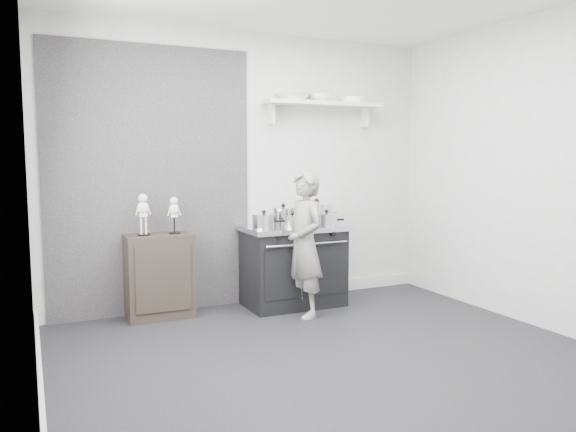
{
  "coord_description": "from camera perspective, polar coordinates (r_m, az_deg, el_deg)",
  "views": [
    {
      "loc": [
        -2.0,
        -3.48,
        1.49
      ],
      "look_at": [
        0.06,
        0.95,
        0.96
      ],
      "focal_mm": 35.0,
      "sensor_mm": 36.0,
      "label": 1
    }
  ],
  "objects": [
    {
      "name": "child",
      "position": [
        5.18,
        1.69,
        -2.89
      ],
      "size": [
        0.36,
        0.52,
        1.35
      ],
      "primitive_type": "imported",
      "rotation": [
        0.0,
        0.0,
        -1.49
      ],
      "color": "slate",
      "rests_on": "ground"
    },
    {
      "name": "skeleton_full",
      "position": [
        5.2,
        -14.5,
        0.45
      ],
      "size": [
        0.12,
        0.08,
        0.43
      ],
      "primitive_type": null,
      "color": "silver",
      "rests_on": "side_cabinet"
    },
    {
      "name": "pot_front_center",
      "position": [
        5.35,
        0.45,
        -0.58
      ],
      "size": [
        0.25,
        0.16,
        0.14
      ],
      "color": "silver",
      "rests_on": "stove"
    },
    {
      "name": "room_shell",
      "position": [
        4.1,
        2.83,
        8.24
      ],
      "size": [
        4.02,
        3.62,
        2.71
      ],
      "color": "#B3B3B0",
      "rests_on": "ground"
    },
    {
      "name": "bowl_large",
      "position": [
        5.74,
        0.55,
        12.07
      ],
      "size": [
        0.33,
        0.33,
        0.08
      ],
      "primitive_type": "imported",
      "color": "white",
      "rests_on": "wall_shelf"
    },
    {
      "name": "skeleton_torso",
      "position": [
        5.26,
        -11.49,
        0.34
      ],
      "size": [
        0.11,
        0.07,
        0.39
      ],
      "primitive_type": null,
      "color": "silver",
      "rests_on": "side_cabinet"
    },
    {
      "name": "ground",
      "position": [
        4.28,
        4.76,
        -14.23
      ],
      "size": [
        4.0,
        4.0,
        0.0
      ],
      "primitive_type": "plane",
      "color": "black",
      "rests_on": "ground"
    },
    {
      "name": "pot_back_right",
      "position": [
        5.73,
        2.9,
        0.28
      ],
      "size": [
        0.4,
        0.31,
        0.25
      ],
      "color": "silver",
      "rests_on": "stove"
    },
    {
      "name": "side_cabinet",
      "position": [
        5.31,
        -12.94,
        -5.98
      ],
      "size": [
        0.59,
        0.35,
        0.77
      ],
      "primitive_type": "cube",
      "color": "black",
      "rests_on": "ground"
    },
    {
      "name": "bowl_small",
      "position": [
        5.87,
        3.24,
        11.9
      ],
      "size": [
        0.24,
        0.24,
        0.07
      ],
      "primitive_type": "imported",
      "color": "white",
      "rests_on": "wall_shelf"
    },
    {
      "name": "wall_shelf",
      "position": [
        5.89,
        3.58,
        11.2
      ],
      "size": [
        1.3,
        0.26,
        0.24
      ],
      "color": "silver",
      "rests_on": "room_shell"
    },
    {
      "name": "pot_front_left",
      "position": [
        5.32,
        -2.44,
        -0.52
      ],
      "size": [
        0.31,
        0.23,
        0.18
      ],
      "color": "silver",
      "rests_on": "stove"
    },
    {
      "name": "stove",
      "position": [
        5.6,
        0.55,
        -5.02
      ],
      "size": [
        1.0,
        0.63,
        0.8
      ],
      "color": "black",
      "rests_on": "ground"
    },
    {
      "name": "plate_stack",
      "position": [
        6.06,
        6.6,
        11.61
      ],
      "size": [
        0.25,
        0.25,
        0.06
      ],
      "primitive_type": "cylinder",
      "color": "white",
      "rests_on": "wall_shelf"
    },
    {
      "name": "pot_front_right",
      "position": [
        5.51,
        3.93,
        -0.36
      ],
      "size": [
        0.31,
        0.22,
        0.16
      ],
      "color": "silver",
      "rests_on": "stove"
    },
    {
      "name": "pot_back_left",
      "position": [
        5.59,
        -0.47,
        -0.0
      ],
      "size": [
        0.32,
        0.24,
        0.21
      ],
      "color": "silver",
      "rests_on": "stove"
    }
  ]
}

